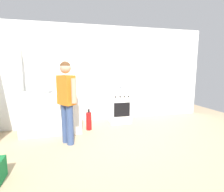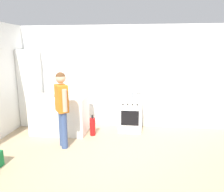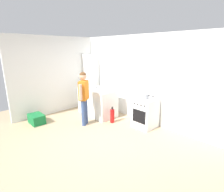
# 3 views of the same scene
# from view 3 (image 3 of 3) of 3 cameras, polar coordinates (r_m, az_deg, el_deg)

# --- Properties ---
(ground_plane) EXTENTS (8.00, 8.00, 0.00)m
(ground_plane) POSITION_cam_3_polar(r_m,az_deg,el_deg) (4.43, -5.68, -14.53)
(ground_plane) COLOR tan
(back_wall) EXTENTS (6.00, 0.10, 2.60)m
(back_wall) POSITION_cam_3_polar(r_m,az_deg,el_deg) (5.34, 10.63, 5.35)
(back_wall) COLOR white
(back_wall) RESTS_ON ground
(side_wall_left) EXTENTS (0.10, 3.10, 2.60)m
(side_wall_left) POSITION_cam_3_polar(r_m,az_deg,el_deg) (6.35, -17.89, 6.42)
(side_wall_left) COLOR white
(side_wall_left) RESTS_ON ground
(counter_unit) EXTENTS (1.30, 0.70, 0.90)m
(counter_unit) POSITION_cam_3_polar(r_m,az_deg,el_deg) (5.92, -4.80, -1.96)
(counter_unit) COLOR white
(counter_unit) RESTS_ON ground
(oven_left) EXTENTS (0.56, 0.62, 0.85)m
(oven_left) POSITION_cam_3_polar(r_m,az_deg,el_deg) (5.08, 10.89, -5.41)
(oven_left) COLOR white
(oven_left) RESTS_ON ground
(pot) EXTENTS (0.36, 0.18, 0.12)m
(pot) POSITION_cam_3_polar(r_m,az_deg,el_deg) (4.95, 11.00, -0.09)
(pot) COLOR gray
(pot) RESTS_ON oven_left
(knife_chef) EXTENTS (0.31, 0.11, 0.01)m
(knife_chef) POSITION_cam_3_polar(r_m,az_deg,el_deg) (5.84, -3.25, 2.46)
(knife_chef) COLOR silver
(knife_chef) RESTS_ON counter_unit
(knife_paring) EXTENTS (0.21, 0.09, 0.01)m
(knife_paring) POSITION_cam_3_polar(r_m,az_deg,el_deg) (5.82, -5.75, 2.38)
(knife_paring) COLOR silver
(knife_paring) RESTS_ON counter_unit
(knife_carving) EXTENTS (0.33, 0.05, 0.01)m
(knife_carving) POSITION_cam_3_polar(r_m,az_deg,el_deg) (6.06, -5.54, 2.90)
(knife_carving) COLOR silver
(knife_carving) RESTS_ON counter_unit
(person) EXTENTS (0.36, 0.49, 1.57)m
(person) POSITION_cam_3_polar(r_m,az_deg,el_deg) (5.07, -9.20, 0.56)
(person) COLOR #384C7A
(person) RESTS_ON ground
(fire_extinguisher) EXTENTS (0.13, 0.13, 0.50)m
(fire_extinguisher) POSITION_cam_3_polar(r_m,az_deg,el_deg) (5.34, 0.09, -6.48)
(fire_extinguisher) COLOR red
(fire_extinguisher) RESTS_ON ground
(recycling_crate_lower) EXTENTS (0.52, 0.36, 0.28)m
(recycling_crate_lower) POSITION_cam_3_polar(r_m,az_deg,el_deg) (5.79, -23.39, -6.88)
(recycling_crate_lower) COLOR #197238
(recycling_crate_lower) RESTS_ON ground
(larder_cabinet) EXTENTS (0.48, 0.44, 2.00)m
(larder_cabinet) POSITION_cam_3_polar(r_m,az_deg,el_deg) (6.80, -6.84, 5.03)
(larder_cabinet) COLOR white
(larder_cabinet) RESTS_ON ground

